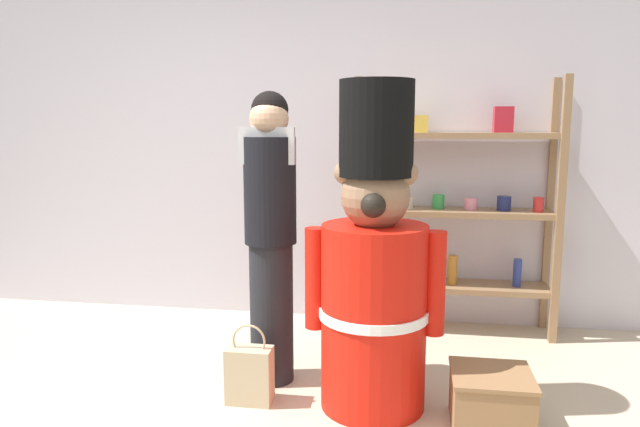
{
  "coord_description": "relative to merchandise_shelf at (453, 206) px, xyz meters",
  "views": [
    {
      "loc": [
        0.67,
        -2.11,
        1.47
      ],
      "look_at": [
        0.2,
        0.87,
        1.0
      ],
      "focal_mm": 32.35,
      "sensor_mm": 36.0,
      "label": 1
    }
  ],
  "objects": [
    {
      "name": "shopping_bag",
      "position": [
        -1.12,
        -1.3,
        -0.74
      ],
      "size": [
        0.24,
        0.13,
        0.43
      ],
      "color": "#C1AD89",
      "rests_on": "ground_plane"
    },
    {
      "name": "teddy_bear_guard",
      "position": [
        -0.47,
        -1.22,
        -0.19
      ],
      "size": [
        0.72,
        0.56,
        1.68
      ],
      "color": "red",
      "rests_on": "ground_plane"
    },
    {
      "name": "person_shopper",
      "position": [
        -1.07,
        -1.0,
        -0.01
      ],
      "size": [
        0.31,
        0.29,
        1.65
      ],
      "color": "black",
      "rests_on": "ground_plane"
    },
    {
      "name": "back_wall",
      "position": [
        -0.97,
        0.22,
        0.4
      ],
      "size": [
        6.4,
        0.12,
        2.6
      ],
      "primitive_type": "cube",
      "color": "silver",
      "rests_on": "ground_plane"
    },
    {
      "name": "display_crate",
      "position": [
        0.11,
        -1.36,
        -0.76
      ],
      "size": [
        0.39,
        0.37,
        0.28
      ],
      "color": "olive",
      "rests_on": "ground_plane"
    },
    {
      "name": "merchandise_shelf",
      "position": [
        0.0,
        0.0,
        0.0
      ],
      "size": [
        1.38,
        0.35,
        1.78
      ],
      "color": "#93704C",
      "rests_on": "ground_plane"
    }
  ]
}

